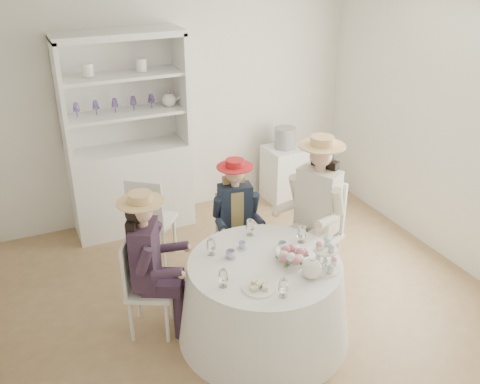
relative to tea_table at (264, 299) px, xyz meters
name	(u,v)px	position (x,y,z in m)	size (l,w,h in m)	color
ground	(244,293)	(0.09, 0.59, -0.36)	(4.50, 4.50, 0.00)	olive
ceiling	(245,0)	(0.09, 0.59, 2.34)	(4.50, 4.50, 0.00)	white
wall_back	(173,104)	(0.09, 2.59, 0.99)	(4.50, 4.50, 0.00)	silver
wall_front	(395,294)	(0.09, -1.41, 0.99)	(4.50, 4.50, 0.00)	silver
wall_right	(445,130)	(2.34, 0.59, 0.99)	(4.50, 4.50, 0.00)	silver
tea_table	(264,299)	(0.00, 0.00, 0.00)	(1.47, 1.47, 0.73)	white
hutch	(130,163)	(-0.53, 2.36, 0.44)	(1.52, 0.98, 2.27)	silver
side_table	(284,174)	(1.42, 2.26, -0.01)	(0.46, 0.46, 0.71)	silver
hatbox	(285,138)	(1.42, 2.26, 0.48)	(0.27, 0.27, 0.27)	black
guest_left	(148,257)	(-0.85, 0.44, 0.39)	(0.57, 0.51, 1.34)	silver
guest_mid	(236,212)	(0.16, 0.95, 0.34)	(0.47, 0.49, 1.25)	silver
guest_right	(316,204)	(0.81, 0.52, 0.49)	(0.64, 0.58, 1.52)	silver
spare_chair	(150,218)	(-0.56, 1.50, 0.16)	(0.57, 0.57, 0.98)	silver
teacup_a	(230,255)	(-0.23, 0.18, 0.40)	(0.08, 0.08, 0.06)	white
teacup_b	(242,246)	(-0.08, 0.27, 0.40)	(0.06, 0.06, 0.06)	white
teacup_c	(282,246)	(0.23, 0.12, 0.40)	(0.08, 0.08, 0.06)	white
flower_bowl	(289,255)	(0.21, -0.02, 0.40)	(0.22, 0.22, 0.06)	white
flower_arrangement	(293,254)	(0.19, -0.11, 0.46)	(0.20, 0.20, 0.07)	#D0687B
table_teapot	(312,269)	(0.24, -0.33, 0.44)	(0.23, 0.17, 0.18)	white
sandwich_plate	(259,287)	(-0.20, -0.30, 0.38)	(0.26, 0.26, 0.06)	white
cupcake_stand	(325,259)	(0.40, -0.27, 0.46)	(0.27, 0.27, 0.25)	white
stemware_set	(265,255)	(0.00, 0.00, 0.44)	(0.95, 0.99, 0.15)	white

